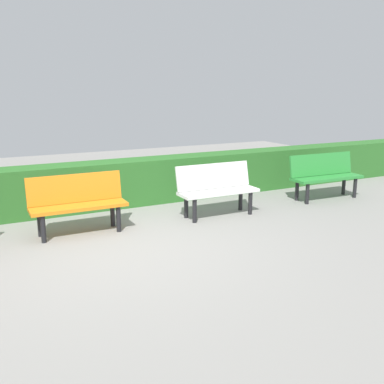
# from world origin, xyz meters

# --- Properties ---
(ground_plane) EXTENTS (18.47, 18.47, 0.00)m
(ground_plane) POSITION_xyz_m (0.00, 0.00, 0.00)
(ground_plane) COLOR gray
(bench_green) EXTENTS (1.48, 0.51, 0.86)m
(bench_green) POSITION_xyz_m (-4.47, -0.82, 0.48)
(bench_green) COLOR #2D8C38
(bench_green) RESTS_ON ground_plane
(bench_white) EXTENTS (1.36, 0.47, 0.86)m
(bench_white) POSITION_xyz_m (-2.03, -0.76, 0.48)
(bench_white) COLOR white
(bench_white) RESTS_ON ground_plane
(bench_orange) EXTENTS (1.38, 0.46, 0.86)m
(bench_orange) POSITION_xyz_m (0.26, -0.88, 0.48)
(bench_orange) COLOR orange
(bench_orange) RESTS_ON ground_plane
(hedge_row) EXTENTS (14.47, 0.59, 0.82)m
(hedge_row) POSITION_xyz_m (-1.02, -2.12, 0.41)
(hedge_row) COLOR #2D6B28
(hedge_row) RESTS_ON ground_plane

